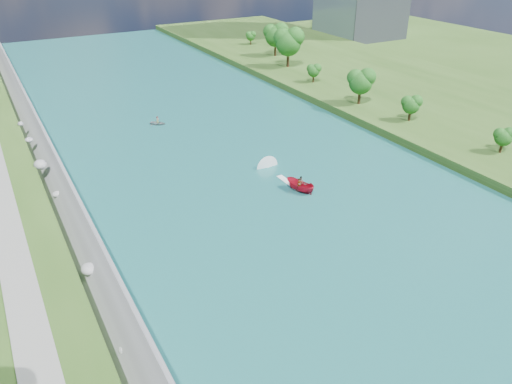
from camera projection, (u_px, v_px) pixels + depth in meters
ground at (327, 239)px, 58.64m from camera, size 260.00×260.00×0.00m
river_water at (247, 174)px, 74.03m from camera, size 55.00×240.00×0.10m
berm_east at (475, 115)px, 95.00m from camera, size 44.00×240.00×1.50m
riprap_bank at (65, 207)px, 61.63m from camera, size 3.67×236.00×4.42m
riverside_path at (2, 206)px, 58.40m from camera, size 3.00×200.00×0.10m
trees_east at (417, 85)px, 92.76m from camera, size 16.48×136.67×11.20m
motorboat at (295, 182)px, 69.66m from camera, size 3.60×19.18×2.16m
raft at (158, 122)px, 92.21m from camera, size 3.64×3.55×1.52m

